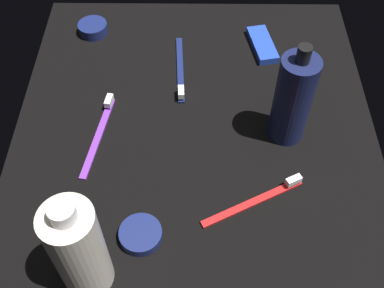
{
  "coord_description": "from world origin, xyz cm",
  "views": [
    {
      "loc": [
        47.72,
        0.45,
        65.29
      ],
      "look_at": [
        0.0,
        0.0,
        3.0
      ],
      "focal_mm": 44.4,
      "sensor_mm": 36.0,
      "label": 1
    }
  ],
  "objects_px": {
    "toothbrush_purple": "(97,131)",
    "cream_tin_right": "(138,235)",
    "toothbrush_red": "(256,198)",
    "snack_bar_blue": "(260,45)",
    "toothbrush_navy": "(178,71)",
    "lotion_bottle": "(290,99)",
    "bodywash_bottle": "(75,249)",
    "cream_tin_left": "(91,28)"
  },
  "relations": [
    {
      "from": "toothbrush_navy",
      "to": "snack_bar_blue",
      "type": "xyz_separation_m",
      "value": [
        -0.08,
        0.17,
        0.0
      ]
    },
    {
      "from": "bodywash_bottle",
      "to": "toothbrush_purple",
      "type": "height_order",
      "value": "bodywash_bottle"
    },
    {
      "from": "lotion_bottle",
      "to": "toothbrush_red",
      "type": "xyz_separation_m",
      "value": [
        0.14,
        -0.06,
        -0.08
      ]
    },
    {
      "from": "toothbrush_navy",
      "to": "cream_tin_right",
      "type": "distance_m",
      "value": 0.35
    },
    {
      "from": "lotion_bottle",
      "to": "bodywash_bottle",
      "type": "distance_m",
      "value": 0.41
    },
    {
      "from": "toothbrush_purple",
      "to": "snack_bar_blue",
      "type": "xyz_separation_m",
      "value": [
        -0.23,
        0.3,
        0.0
      ]
    },
    {
      "from": "toothbrush_red",
      "to": "snack_bar_blue",
      "type": "relative_size",
      "value": 1.6
    },
    {
      "from": "bodywash_bottle",
      "to": "toothbrush_navy",
      "type": "xyz_separation_m",
      "value": [
        -0.41,
        0.12,
        -0.08
      ]
    },
    {
      "from": "toothbrush_red",
      "to": "cream_tin_right",
      "type": "relative_size",
      "value": 2.56
    },
    {
      "from": "toothbrush_navy",
      "to": "cream_tin_left",
      "type": "distance_m",
      "value": 0.22
    },
    {
      "from": "bodywash_bottle",
      "to": "cream_tin_left",
      "type": "xyz_separation_m",
      "value": [
        -0.54,
        -0.07,
        -0.08
      ]
    },
    {
      "from": "toothbrush_navy",
      "to": "cream_tin_right",
      "type": "xyz_separation_m",
      "value": [
        0.35,
        -0.05,
        0.0
      ]
    },
    {
      "from": "toothbrush_red",
      "to": "toothbrush_navy",
      "type": "distance_m",
      "value": 0.31
    },
    {
      "from": "toothbrush_purple",
      "to": "cream_tin_right",
      "type": "distance_m",
      "value": 0.22
    },
    {
      "from": "snack_bar_blue",
      "to": "cream_tin_right",
      "type": "distance_m",
      "value": 0.48
    },
    {
      "from": "lotion_bottle",
      "to": "toothbrush_purple",
      "type": "xyz_separation_m",
      "value": [
        0.0,
        -0.33,
        -0.08
      ]
    },
    {
      "from": "toothbrush_navy",
      "to": "toothbrush_red",
      "type": "bearing_deg",
      "value": 24.69
    },
    {
      "from": "bodywash_bottle",
      "to": "snack_bar_blue",
      "type": "distance_m",
      "value": 0.57
    },
    {
      "from": "bodywash_bottle",
      "to": "snack_bar_blue",
      "type": "height_order",
      "value": "bodywash_bottle"
    },
    {
      "from": "cream_tin_left",
      "to": "lotion_bottle",
      "type": "bearing_deg",
      "value": 54.34
    },
    {
      "from": "lotion_bottle",
      "to": "toothbrush_navy",
      "type": "xyz_separation_m",
      "value": [
        -0.15,
        -0.19,
        -0.08
      ]
    },
    {
      "from": "lotion_bottle",
      "to": "bodywash_bottle",
      "type": "bearing_deg",
      "value": -49.01
    },
    {
      "from": "cream_tin_left",
      "to": "cream_tin_right",
      "type": "xyz_separation_m",
      "value": [
        0.47,
        0.14,
        -0.0
      ]
    },
    {
      "from": "toothbrush_red",
      "to": "snack_bar_blue",
      "type": "xyz_separation_m",
      "value": [
        -0.36,
        0.03,
        0.0
      ]
    },
    {
      "from": "bodywash_bottle",
      "to": "snack_bar_blue",
      "type": "xyz_separation_m",
      "value": [
        -0.49,
        0.28,
        -0.08
      ]
    },
    {
      "from": "lotion_bottle",
      "to": "toothbrush_navy",
      "type": "height_order",
      "value": "lotion_bottle"
    },
    {
      "from": "cream_tin_left",
      "to": "cream_tin_right",
      "type": "bearing_deg",
      "value": 16.01
    },
    {
      "from": "snack_bar_blue",
      "to": "cream_tin_right",
      "type": "xyz_separation_m",
      "value": [
        0.43,
        -0.22,
        0.0
      ]
    },
    {
      "from": "toothbrush_red",
      "to": "snack_bar_blue",
      "type": "distance_m",
      "value": 0.37
    },
    {
      "from": "toothbrush_red",
      "to": "toothbrush_purple",
      "type": "height_order",
      "value": "same"
    },
    {
      "from": "toothbrush_navy",
      "to": "snack_bar_blue",
      "type": "relative_size",
      "value": 1.73
    },
    {
      "from": "lotion_bottle",
      "to": "snack_bar_blue",
      "type": "xyz_separation_m",
      "value": [
        -0.22,
        -0.02,
        -0.08
      ]
    },
    {
      "from": "lotion_bottle",
      "to": "toothbrush_red",
      "type": "height_order",
      "value": "lotion_bottle"
    },
    {
      "from": "lotion_bottle",
      "to": "toothbrush_navy",
      "type": "distance_m",
      "value": 0.25
    },
    {
      "from": "toothbrush_purple",
      "to": "cream_tin_right",
      "type": "relative_size",
      "value": 2.77
    },
    {
      "from": "cream_tin_right",
      "to": "lotion_bottle",
      "type": "bearing_deg",
      "value": 130.67
    },
    {
      "from": "bodywash_bottle",
      "to": "toothbrush_navy",
      "type": "distance_m",
      "value": 0.44
    },
    {
      "from": "bodywash_bottle",
      "to": "toothbrush_purple",
      "type": "bearing_deg",
      "value": -175.83
    },
    {
      "from": "toothbrush_red",
      "to": "toothbrush_navy",
      "type": "bearing_deg",
      "value": -155.31
    },
    {
      "from": "cream_tin_right",
      "to": "toothbrush_navy",
      "type": "bearing_deg",
      "value": 171.81
    },
    {
      "from": "lotion_bottle",
      "to": "toothbrush_purple",
      "type": "height_order",
      "value": "lotion_bottle"
    },
    {
      "from": "toothbrush_navy",
      "to": "bodywash_bottle",
      "type": "bearing_deg",
      "value": -16.08
    }
  ]
}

